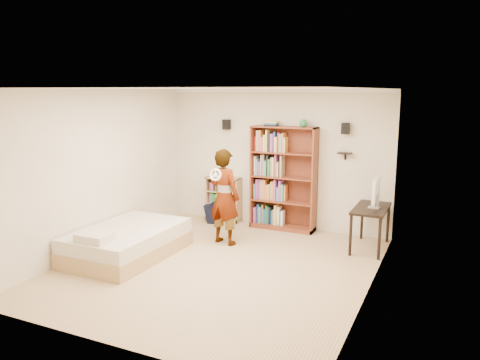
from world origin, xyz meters
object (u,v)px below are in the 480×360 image
Objects in this scene: tall_bookshelf at (283,179)px; low_bookshelf at (224,199)px; person at (224,197)px; daybed at (127,238)px; computer_desk at (370,228)px.

tall_bookshelf is 2.20× the size of low_bookshelf.
daybed is at bearing 59.08° from person.
tall_bookshelf is 1.00× the size of daybed.
tall_bookshelf is 1.92m from computer_desk.
low_bookshelf is (-1.32, 0.05, -0.55)m from tall_bookshelf.
tall_bookshelf is at bearing -2.09° from low_bookshelf.
person is at bearing -116.78° from tall_bookshelf.
tall_bookshelf is 1.19× the size of person.
tall_bookshelf is at bearing -104.90° from person.
low_bookshelf is 2.61m from daybed.
computer_desk is 0.63× the size of person.
low_bookshelf is at bearing 170.24° from computer_desk.
computer_desk is at bearing -15.33° from tall_bookshelf.
tall_bookshelf is 1.87× the size of computer_desk.
low_bookshelf is 0.54× the size of person.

